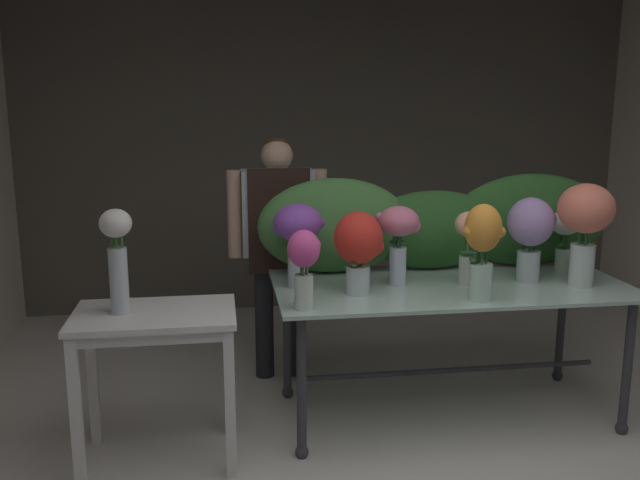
% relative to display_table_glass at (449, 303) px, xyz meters
% --- Properties ---
extents(ground_plane, '(8.30, 8.30, 0.00)m').
position_rel_display_table_glass_xyz_m(ground_plane, '(-0.32, 0.43, -0.68)').
color(ground_plane, silver).
extents(wall_back, '(5.29, 0.12, 2.97)m').
position_rel_display_table_glass_xyz_m(wall_back, '(-0.32, 2.32, 0.81)').
color(wall_back, '#5B564C').
rests_on(wall_back, ground).
extents(display_table_glass, '(1.97, 0.94, 0.79)m').
position_rel_display_table_glass_xyz_m(display_table_glass, '(0.00, 0.00, 0.00)').
color(display_table_glass, '#AFD0C3').
rests_on(display_table_glass, ground).
extents(side_table_white, '(0.79, 0.52, 0.78)m').
position_rel_display_table_glass_xyz_m(side_table_white, '(-1.60, -0.28, -0.00)').
color(side_table_white, white).
rests_on(side_table_white, ground).
extents(florist, '(0.63, 0.24, 1.57)m').
position_rel_display_table_glass_xyz_m(florist, '(-0.90, 0.71, 0.30)').
color(florist, '#232328').
rests_on(florist, ground).
extents(foliage_backdrop, '(2.18, 0.30, 0.57)m').
position_rel_display_table_glass_xyz_m(foliage_backdrop, '(-0.02, 0.35, 0.38)').
color(foliage_backdrop, '#477F3D').
rests_on(foliage_backdrop, display_table_glass).
extents(vase_violet_carnations, '(0.29, 0.26, 0.46)m').
position_rel_display_table_glass_xyz_m(vase_violet_carnations, '(-0.85, 0.05, 0.42)').
color(vase_violet_carnations, silver).
rests_on(vase_violet_carnations, display_table_glass).
extents(vase_scarlet_hydrangea, '(0.26, 0.26, 0.44)m').
position_rel_display_table_glass_xyz_m(vase_scarlet_hydrangea, '(-0.55, -0.13, 0.38)').
color(vase_scarlet_hydrangea, silver).
rests_on(vase_scarlet_hydrangea, display_table_glass).
extents(vase_lilac_freesia, '(0.29, 0.26, 0.48)m').
position_rel_display_table_glass_xyz_m(vase_lilac_freesia, '(0.45, -0.02, 0.41)').
color(vase_lilac_freesia, silver).
rests_on(vase_lilac_freesia, display_table_glass).
extents(vase_peach_tulips, '(0.16, 0.16, 0.41)m').
position_rel_display_table_glass_xyz_m(vase_peach_tulips, '(0.08, -0.03, 0.35)').
color(vase_peach_tulips, silver).
rests_on(vase_peach_tulips, display_table_glass).
extents(vase_rosy_peonies, '(0.25, 0.22, 0.44)m').
position_rel_display_table_glass_xyz_m(vase_rosy_peonies, '(-0.30, 0.02, 0.41)').
color(vase_rosy_peonies, silver).
rests_on(vase_rosy_peonies, display_table_glass).
extents(vase_sunset_lilies, '(0.22, 0.19, 0.50)m').
position_rel_display_table_glass_xyz_m(vase_sunset_lilies, '(0.04, -0.34, 0.41)').
color(vase_sunset_lilies, silver).
rests_on(vase_sunset_lilies, display_table_glass).
extents(vase_coral_anemones, '(0.30, 0.30, 0.57)m').
position_rel_display_table_glass_xyz_m(vase_coral_anemones, '(0.70, -0.15, 0.48)').
color(vase_coral_anemones, silver).
rests_on(vase_coral_anemones, display_table_glass).
extents(vase_ivory_stock, '(0.18, 0.18, 0.37)m').
position_rel_display_table_glass_xyz_m(vase_ivory_stock, '(0.75, 0.14, 0.35)').
color(vase_ivory_stock, silver).
rests_on(vase_ivory_stock, display_table_glass).
extents(vase_fuchsia_dahlias, '(0.17, 0.16, 0.40)m').
position_rel_display_table_glass_xyz_m(vase_fuchsia_dahlias, '(-0.87, -0.35, 0.35)').
color(vase_fuchsia_dahlias, silver).
rests_on(vase_fuchsia_dahlias, display_table_glass).
extents(vase_white_roses_tall, '(0.15, 0.15, 0.51)m').
position_rel_display_table_glass_xyz_m(vase_white_roses_tall, '(-1.76, -0.28, 0.39)').
color(vase_white_roses_tall, silver).
rests_on(vase_white_roses_tall, side_table_white).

